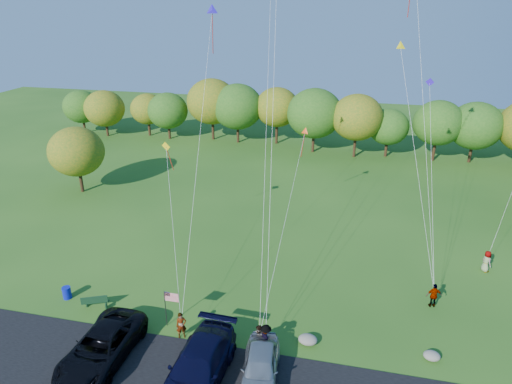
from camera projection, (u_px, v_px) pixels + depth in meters
The scene contains 15 objects.
ground at pixel (241, 337), 27.56m from camera, with size 140.00×140.00×0.00m, color #245217.
treeline at pixel (312, 119), 58.16m from camera, with size 75.41×27.49×7.82m.
minivan_dark at pixel (102, 347), 25.43m from camera, with size 2.91×6.32×1.76m, color black.
minivan_navy at pixel (198, 367), 23.91m from camera, with size 2.73×6.71×1.95m, color black.
minivan_silver at pixel (260, 367), 24.15m from camera, with size 1.95×4.84×1.65m, color #9BA0A5.
flyer_a at pixel (181, 325), 27.21m from camera, with size 0.63×0.41×1.73m, color #4C4C59.
flyer_b at pixel (259, 338), 26.24m from camera, with size 0.81×0.63×1.67m, color #4C4C59.
flyer_c at pixel (266, 338), 26.14m from camera, with size 1.16×0.67×1.79m, color #4C4C59.
flyer_d at pixel (434, 296), 29.92m from camera, with size 1.02×0.43×1.74m, color #4C4C59.
flyer_e at pixel (486, 261), 33.87m from camera, with size 0.82×0.53×1.68m, color #4C4C59.
park_bench at pixel (95, 302), 29.94m from camera, with size 1.65×0.93×0.94m.
trash_barrel at pixel (67, 293), 30.96m from camera, with size 0.57×0.57×0.85m, color #0B17AA.
flag_assembly at pixel (169, 301), 27.72m from camera, with size 0.94×0.61×2.55m.
boulder_near at pixel (308, 340), 26.93m from camera, with size 1.14×0.89×0.57m, color gray.
boulder_far at pixel (432, 356), 25.76m from camera, with size 0.95×0.79×0.49m, color slate.
Camera 1 is at (5.79, -21.12, 18.91)m, focal length 32.00 mm.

